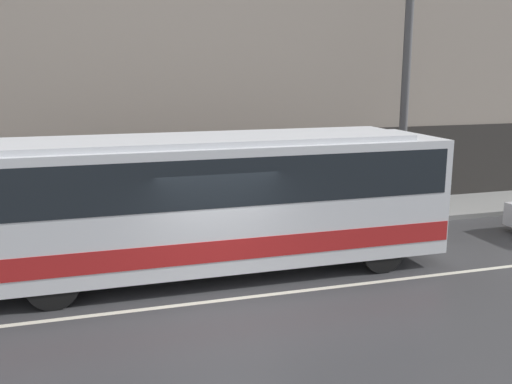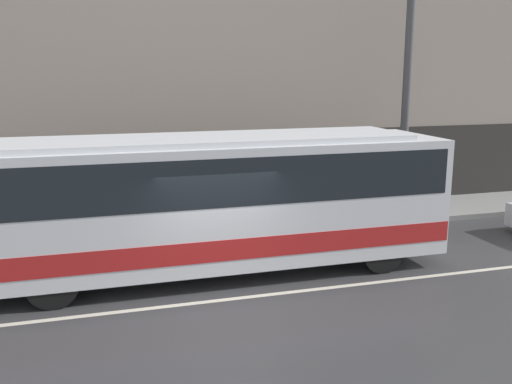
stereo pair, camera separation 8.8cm
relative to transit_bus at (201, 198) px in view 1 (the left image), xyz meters
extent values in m
plane|color=#38383A|center=(0.11, -1.71, -1.75)|extent=(60.00, 60.00, 0.00)
cube|color=gray|center=(0.11, 3.59, -1.68)|extent=(60.00, 2.60, 0.15)
cube|color=gray|center=(0.11, 5.04, 3.53)|extent=(60.00, 0.30, 10.57)
cube|color=#2D2B28|center=(0.11, 4.88, -0.43)|extent=(60.00, 0.06, 2.64)
cube|color=beige|center=(0.11, -1.71, -1.75)|extent=(54.00, 0.14, 0.01)
cube|color=silver|center=(-0.01, 0.00, -0.08)|extent=(11.09, 2.59, 2.64)
cube|color=#B21E1E|center=(-0.01, 0.00, -0.85)|extent=(11.04, 2.61, 0.45)
cube|color=black|center=(-0.01, 0.00, 0.55)|extent=(10.76, 2.61, 1.00)
cube|color=orange|center=(5.49, 0.00, 1.04)|extent=(0.12, 1.94, 0.28)
cube|color=silver|center=(-0.01, 0.00, 1.29)|extent=(9.43, 2.20, 0.12)
cylinder|color=black|center=(3.94, -1.13, -1.25)|extent=(1.01, 0.28, 1.01)
cylinder|color=black|center=(3.94, 1.13, -1.25)|extent=(1.01, 0.28, 1.01)
cylinder|color=black|center=(-3.15, -1.13, -1.25)|extent=(1.01, 0.28, 1.01)
cylinder|color=black|center=(-3.15, 1.13, -1.25)|extent=(1.01, 0.28, 1.01)
cylinder|color=#4C4C4F|center=(6.92, 3.15, 2.22)|extent=(0.25, 0.25, 7.65)
camera|label=1|loc=(-2.40, -12.17, 2.78)|focal=40.00mm
camera|label=2|loc=(-2.32, -12.19, 2.78)|focal=40.00mm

